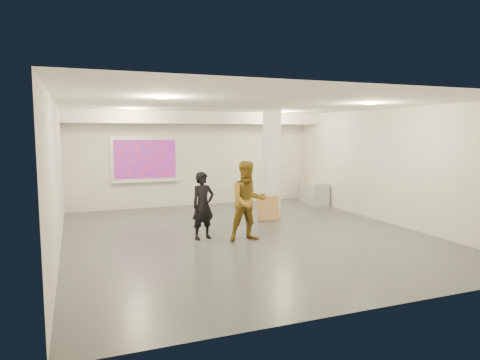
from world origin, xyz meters
name	(u,v)px	position (x,y,z in m)	size (l,w,h in m)	color
floor	(246,235)	(0.00, 0.00, 0.00)	(8.00, 9.00, 0.01)	#3B3F44
ceiling	(246,105)	(0.00, 0.00, 3.00)	(8.00, 9.00, 0.01)	white
wall_back	(195,159)	(0.00, 4.50, 1.50)	(8.00, 0.01, 3.00)	silver
wall_front	(375,200)	(0.00, -4.50, 1.50)	(8.00, 0.01, 3.00)	silver
wall_left	(57,178)	(-4.00, 0.00, 1.50)	(0.01, 9.00, 3.00)	silver
wall_right	(387,166)	(4.00, 0.00, 1.50)	(0.01, 9.00, 3.00)	silver
soffit_band	(199,118)	(0.00, 3.95, 2.82)	(8.00, 1.10, 0.36)	silver
downlight_nw	(132,109)	(-2.20, 2.50, 2.98)	(0.22, 0.22, 0.02)	#E7DF77
downlight_ne	(283,112)	(2.20, 2.50, 2.98)	(0.22, 0.22, 0.02)	#E7DF77
downlight_sw	(162,98)	(-2.20, -1.50, 2.98)	(0.22, 0.22, 0.02)	#E7DF77
downlight_se	(370,104)	(2.20, -1.50, 2.98)	(0.22, 0.22, 0.02)	#E7DF77
column	(272,164)	(1.50, 1.80, 1.50)	(0.52, 0.52, 3.00)	white
projection_screen	(145,160)	(-1.60, 4.45, 1.53)	(2.10, 0.13, 1.42)	silver
credenza	(314,193)	(3.72, 3.21, 0.37)	(0.53, 1.27, 0.74)	#9A9C9F
papers_stack	(310,181)	(3.70, 3.43, 0.75)	(0.24, 0.30, 0.02)	silver
postit_pad	(308,181)	(3.66, 3.47, 0.75)	(0.20, 0.27, 0.03)	gold
cardboard_back	(268,208)	(1.18, 1.37, 0.33)	(0.60, 0.05, 0.65)	#A17042
cardboard_front	(269,209)	(1.20, 1.32, 0.31)	(0.57, 0.06, 0.63)	#A17042
woman	(203,206)	(-1.03, 0.03, 0.76)	(0.55, 0.36, 1.51)	black
man	(248,201)	(-0.14, -0.46, 0.88)	(0.86, 0.67, 1.76)	brown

